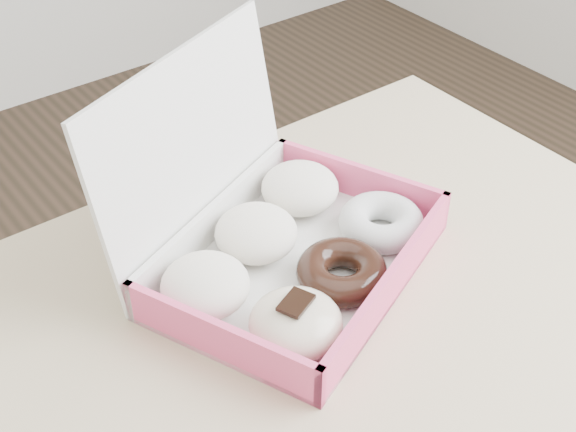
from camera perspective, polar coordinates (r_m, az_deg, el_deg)
donut_box at (r=0.86m, az=-0.44°, el=-1.88°), size 0.38×0.36×0.22m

